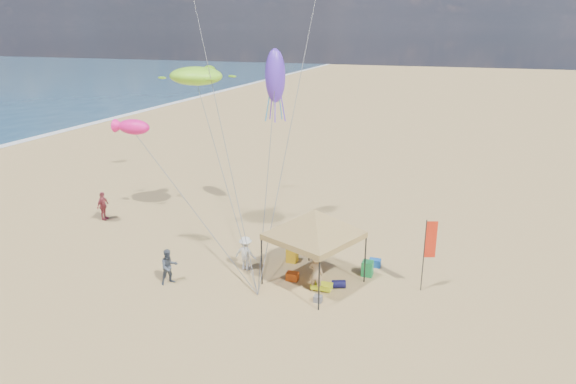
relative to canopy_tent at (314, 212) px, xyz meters
name	(u,v)px	position (x,y,z in m)	size (l,w,h in m)	color
ground	(264,304)	(-1.42, -2.42, -3.40)	(280.00, 280.00, 0.00)	tan
canopy_tent	(314,212)	(0.00, 0.00, 0.00)	(6.10, 6.10, 4.08)	black
feather_flag	(429,244)	(4.82, 0.98, -1.19)	(0.48, 0.19, 3.32)	black
cooler_red	(292,276)	(-0.98, -0.06, -3.21)	(0.54, 0.38, 0.38)	#C7480F
cooler_blue	(375,263)	(2.33, 2.58, -3.21)	(0.54, 0.38, 0.38)	#144DA4
bag_navy	(339,284)	(1.19, -0.05, -3.22)	(0.36, 0.36, 0.60)	#0D0C38
bag_orange	(314,245)	(-1.08, 3.67, -3.22)	(0.36, 0.36, 0.60)	#EB3C0D
chair_green	(367,268)	(2.16, 1.56, -3.05)	(0.50, 0.50, 0.70)	#18863E
chair_yellow	(292,255)	(-1.62, 1.78, -3.05)	(0.50, 0.50, 0.70)	yellow
crate_grey	(318,299)	(0.66, -1.53, -3.26)	(0.34, 0.30, 0.28)	slate
beach_cart	(322,286)	(0.55, -0.51, -3.20)	(0.90, 0.50, 0.24)	#C5D417
person_near_a	(316,273)	(0.31, -0.68, -2.54)	(0.63, 0.41, 1.71)	tan
person_near_b	(169,267)	(-6.09, -2.18, -2.57)	(0.81, 0.63, 1.66)	#3A424F
person_near_c	(246,253)	(-3.41, 0.20, -2.56)	(1.09, 0.63, 1.69)	beige
person_far_a	(103,206)	(-14.16, 3.46, -2.53)	(1.02, 0.42, 1.74)	#B94752
turtle_kite	(196,76)	(-7.56, 3.75, 5.24)	(2.83, 2.26, 0.94)	#8DF228
fish_kite	(134,127)	(-9.16, 0.39, 3.09)	(1.67, 0.84, 0.74)	#FF1783
squid_kite	(275,76)	(-4.22, 6.42, 5.12)	(1.11, 1.11, 2.88)	#5D31DB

